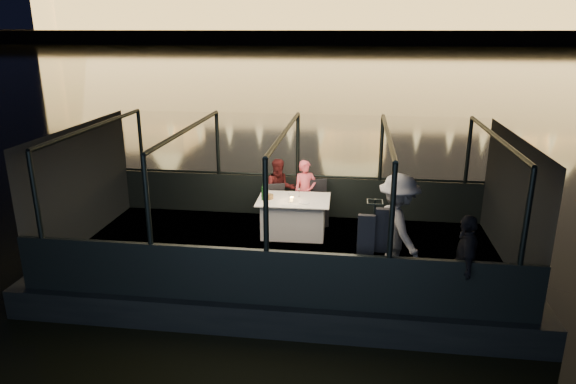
# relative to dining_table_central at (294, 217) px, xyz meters

# --- Properties ---
(river_water) EXTENTS (500.00, 500.00, 0.00)m
(river_water) POSITION_rel_dining_table_central_xyz_m (-0.06, 79.17, -0.89)
(river_water) COLOR black
(river_water) RESTS_ON ground
(boat_hull) EXTENTS (8.60, 4.40, 1.00)m
(boat_hull) POSITION_rel_dining_table_central_xyz_m (-0.06, -0.83, -0.89)
(boat_hull) COLOR black
(boat_hull) RESTS_ON river_water
(boat_deck) EXTENTS (8.00, 4.00, 0.04)m
(boat_deck) POSITION_rel_dining_table_central_xyz_m (-0.06, -0.83, -0.41)
(boat_deck) COLOR black
(boat_deck) RESTS_ON boat_hull
(gunwale_port) EXTENTS (8.00, 0.08, 0.90)m
(gunwale_port) POSITION_rel_dining_table_central_xyz_m (-0.06, 1.17, 0.06)
(gunwale_port) COLOR black
(gunwale_port) RESTS_ON boat_deck
(gunwale_starboard) EXTENTS (8.00, 0.08, 0.90)m
(gunwale_starboard) POSITION_rel_dining_table_central_xyz_m (-0.06, -2.83, 0.06)
(gunwale_starboard) COLOR black
(gunwale_starboard) RESTS_ON boat_deck
(cabin_glass_port) EXTENTS (8.00, 0.02, 1.40)m
(cabin_glass_port) POSITION_rel_dining_table_central_xyz_m (-0.06, 1.17, 1.21)
(cabin_glass_port) COLOR #99B2B2
(cabin_glass_port) RESTS_ON gunwale_port
(cabin_glass_starboard) EXTENTS (8.00, 0.02, 1.40)m
(cabin_glass_starboard) POSITION_rel_dining_table_central_xyz_m (-0.06, -2.83, 1.21)
(cabin_glass_starboard) COLOR #99B2B2
(cabin_glass_starboard) RESTS_ON gunwale_starboard
(cabin_roof_glass) EXTENTS (8.00, 4.00, 0.02)m
(cabin_roof_glass) POSITION_rel_dining_table_central_xyz_m (-0.06, -0.83, 1.91)
(cabin_roof_glass) COLOR #99B2B2
(cabin_roof_glass) RESTS_ON boat_deck
(end_wall_fore) EXTENTS (0.02, 4.00, 2.30)m
(end_wall_fore) POSITION_rel_dining_table_central_xyz_m (-4.06, -0.83, 0.76)
(end_wall_fore) COLOR black
(end_wall_fore) RESTS_ON boat_deck
(end_wall_aft) EXTENTS (0.02, 4.00, 2.30)m
(end_wall_aft) POSITION_rel_dining_table_central_xyz_m (3.94, -0.83, 0.76)
(end_wall_aft) COLOR black
(end_wall_aft) RESTS_ON boat_deck
(canopy_ribs) EXTENTS (8.00, 4.00, 2.30)m
(canopy_ribs) POSITION_rel_dining_table_central_xyz_m (-0.06, -0.83, 0.76)
(canopy_ribs) COLOR black
(canopy_ribs) RESTS_ON boat_deck
(embankment) EXTENTS (400.00, 140.00, 6.00)m
(embankment) POSITION_rel_dining_table_central_xyz_m (-0.06, 209.17, 0.11)
(embankment) COLOR #423D33
(embankment) RESTS_ON ground
(dining_table_central) EXTENTS (1.48, 1.09, 0.77)m
(dining_table_central) POSITION_rel_dining_table_central_xyz_m (0.00, 0.00, 0.00)
(dining_table_central) COLOR silver
(dining_table_central) RESTS_ON boat_deck
(chair_port_left) EXTENTS (0.51, 0.51, 0.87)m
(chair_port_left) POSITION_rel_dining_table_central_xyz_m (-0.47, 0.45, 0.06)
(chair_port_left) COLOR black
(chair_port_left) RESTS_ON boat_deck
(chair_port_right) EXTENTS (0.59, 0.59, 0.95)m
(chair_port_right) POSITION_rel_dining_table_central_xyz_m (0.40, 0.61, 0.06)
(chair_port_right) COLOR black
(chair_port_right) RESTS_ON boat_deck
(coat_stand) EXTENTS (0.50, 0.42, 1.65)m
(coat_stand) POSITION_rel_dining_table_central_xyz_m (1.51, -2.47, 0.51)
(coat_stand) COLOR black
(coat_stand) RESTS_ON boat_deck
(person_woman_coral) EXTENTS (0.59, 0.49, 1.39)m
(person_woman_coral) POSITION_rel_dining_table_central_xyz_m (0.16, 0.72, 0.36)
(person_woman_coral) COLOR #EA5562
(person_woman_coral) RESTS_ON boat_deck
(person_man_maroon) EXTENTS (0.78, 0.67, 1.38)m
(person_man_maroon) POSITION_rel_dining_table_central_xyz_m (-0.40, 0.78, 0.36)
(person_man_maroon) COLOR #451313
(person_man_maroon) RESTS_ON boat_deck
(passenger_stripe) EXTENTS (1.11, 1.37, 1.86)m
(passenger_stripe) POSITION_rel_dining_table_central_xyz_m (1.93, -1.77, 0.47)
(passenger_stripe) COLOR white
(passenger_stripe) RESTS_ON boat_deck
(passenger_dark) EXTENTS (0.47, 0.92, 1.51)m
(passenger_dark) POSITION_rel_dining_table_central_xyz_m (2.86, -2.56, 0.47)
(passenger_dark) COLOR black
(passenger_dark) RESTS_ON boat_deck
(wine_bottle) EXTENTS (0.08, 0.08, 0.34)m
(wine_bottle) POSITION_rel_dining_table_central_xyz_m (-0.60, -0.13, 0.53)
(wine_bottle) COLOR #143817
(wine_bottle) RESTS_ON dining_table_central
(bread_basket) EXTENTS (0.25, 0.25, 0.08)m
(bread_basket) POSITION_rel_dining_table_central_xyz_m (-0.52, -0.03, 0.42)
(bread_basket) COLOR brown
(bread_basket) RESTS_ON dining_table_central
(amber_candle) EXTENTS (0.08, 0.08, 0.09)m
(amber_candle) POSITION_rel_dining_table_central_xyz_m (-0.03, -0.13, 0.42)
(amber_candle) COLOR #FFB63F
(amber_candle) RESTS_ON dining_table_central
(plate_near) EXTENTS (0.22, 0.22, 0.01)m
(plate_near) POSITION_rel_dining_table_central_xyz_m (0.24, -0.21, 0.39)
(plate_near) COLOR silver
(plate_near) RESTS_ON dining_table_central
(plate_far) EXTENTS (0.23, 0.23, 0.01)m
(plate_far) POSITION_rel_dining_table_central_xyz_m (-0.50, 0.06, 0.39)
(plate_far) COLOR white
(plate_far) RESTS_ON dining_table_central
(wine_glass_white) EXTENTS (0.07, 0.07, 0.20)m
(wine_glass_white) POSITION_rel_dining_table_central_xyz_m (-0.50, -0.14, 0.48)
(wine_glass_white) COLOR white
(wine_glass_white) RESTS_ON dining_table_central
(wine_glass_red) EXTENTS (0.06, 0.06, 0.17)m
(wine_glass_red) POSITION_rel_dining_table_central_xyz_m (0.09, 0.17, 0.48)
(wine_glass_red) COLOR silver
(wine_glass_red) RESTS_ON dining_table_central
(wine_glass_empty) EXTENTS (0.07, 0.07, 0.20)m
(wine_glass_empty) POSITION_rel_dining_table_central_xyz_m (-0.04, -0.24, 0.48)
(wine_glass_empty) COLOR silver
(wine_glass_empty) RESTS_ON dining_table_central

